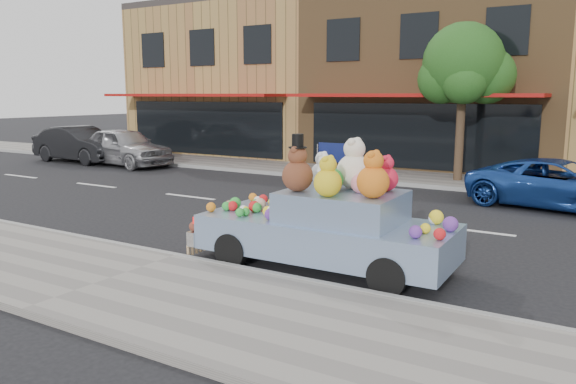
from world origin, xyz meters
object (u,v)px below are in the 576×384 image
Objects in this scene: car_silver at (125,147)px; art_car at (328,222)px; car_dark at (80,144)px; street_tree at (464,70)px; car_blue at (561,185)px.

car_silver is 15.81m from art_car.
car_dark is at bearing 152.81° from art_car.
car_blue is (3.34, -2.94, -3.06)m from street_tree.
street_tree is 1.16× the size of art_car.
art_car is at bearing -87.42° from street_tree.
street_tree is at bearing 91.68° from art_car.
street_tree reaches higher than art_car.
street_tree is 1.12× the size of car_silver.
street_tree is at bearing 58.17° from car_blue.
car_silver reaches higher than car_dark.
car_silver is 2.63m from car_dark.
car_silver is 16.45m from car_blue.
car_silver is 1.01× the size of car_blue.
car_blue is at bearing -84.46° from car_silver.
art_car reaches higher than car_silver.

